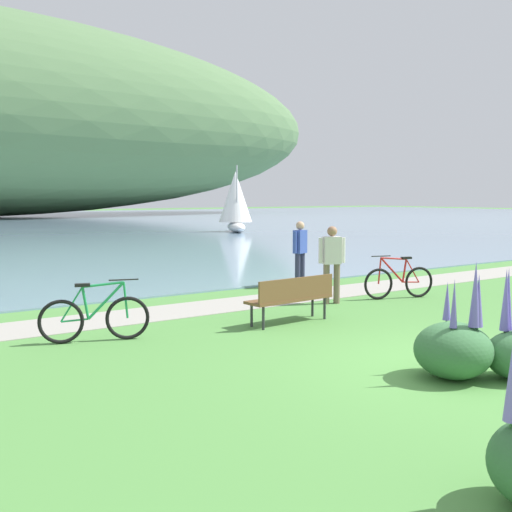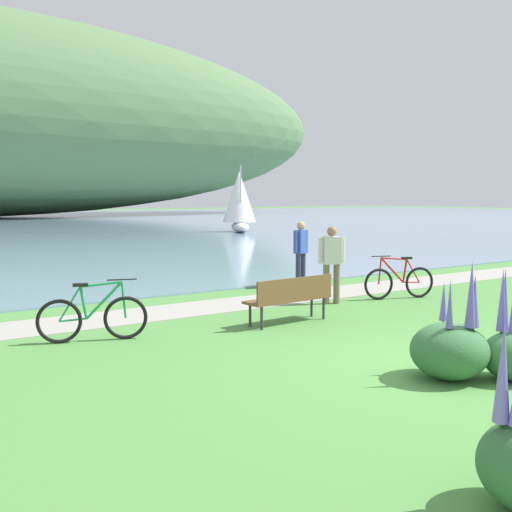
% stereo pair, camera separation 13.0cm
% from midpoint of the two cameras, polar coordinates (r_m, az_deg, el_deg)
% --- Properties ---
extents(ground_plane, '(200.00, 200.00, 0.00)m').
position_cam_midpoint_polar(ground_plane, '(9.14, 17.97, -9.68)').
color(ground_plane, '#518E42').
extents(shoreline_path, '(60.00, 1.50, 0.01)m').
position_cam_midpoint_polar(shoreline_path, '(13.40, -2.04, -4.53)').
color(shoreline_path, '#A39E93').
rests_on(shoreline_path, ground).
extents(park_bench_near_camera, '(1.83, 0.60, 0.88)m').
position_cam_midpoint_polar(park_bench_near_camera, '(11.37, 3.60, -3.73)').
color(park_bench_near_camera, brown).
rests_on(park_bench_near_camera, ground).
extents(bicycle_leaning_near_bench, '(1.70, 0.59, 1.01)m').
position_cam_midpoint_polar(bicycle_leaning_near_bench, '(10.33, -14.62, -5.55)').
color(bicycle_leaning_near_bench, black).
rests_on(bicycle_leaning_near_bench, ground).
extents(bicycle_beside_path, '(1.70, 0.60, 1.01)m').
position_cam_midpoint_polar(bicycle_beside_path, '(14.48, 13.46, -2.34)').
color(bicycle_beside_path, black).
rests_on(bicycle_beside_path, ground).
extents(person_at_shoreline, '(0.57, 0.34, 1.71)m').
position_cam_midpoint_polar(person_at_shoreline, '(15.94, 4.43, 0.62)').
color(person_at_shoreline, '#282D47').
rests_on(person_at_shoreline, ground).
extents(person_on_the_grass, '(0.57, 0.35, 1.71)m').
position_cam_midpoint_polar(person_on_the_grass, '(13.48, 7.35, -0.33)').
color(person_on_the_grass, '#72604C').
rests_on(person_on_the_grass, ground).
extents(echium_bush_beside_closest, '(1.01, 1.01, 1.56)m').
position_cam_midpoint_polar(echium_bush_beside_closest, '(8.40, 18.10, -8.17)').
color(echium_bush_beside_closest, '#386B3D').
rests_on(echium_bush_beside_closest, ground).
extents(echium_bush_mid_cluster, '(0.79, 0.79, 1.49)m').
position_cam_midpoint_polar(echium_bush_mid_cluster, '(8.65, 23.22, -8.04)').
color(echium_bush_mid_cluster, '#386B3D').
rests_on(echium_bush_mid_cluster, ground).
extents(sailboat_nearest_to_shore, '(2.84, 3.74, 4.27)m').
position_cam_midpoint_polar(sailboat_nearest_to_shore, '(39.72, -1.48, 5.19)').
color(sailboat_nearest_to_shore, white).
rests_on(sailboat_nearest_to_shore, bay_water).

